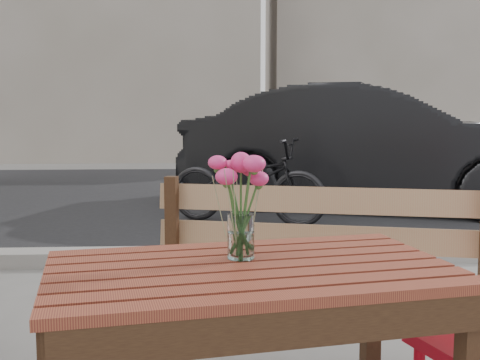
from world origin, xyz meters
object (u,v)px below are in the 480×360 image
(main_table, at_px, (251,305))
(parked_car, at_px, (373,147))
(bicycle, at_px, (247,181))
(main_vase, at_px, (241,193))

(main_table, distance_m, parked_car, 6.03)
(parked_car, distance_m, bicycle, 1.97)
(main_table, relative_size, main_vase, 3.92)
(main_vase, relative_size, parked_car, 0.07)
(main_table, relative_size, parked_car, 0.28)
(main_table, height_order, main_vase, main_vase)
(main_vase, relative_size, bicycle, 0.19)
(main_vase, distance_m, bicycle, 4.63)
(main_vase, bearing_deg, parked_car, 70.37)
(main_table, height_order, parked_car, parked_car)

